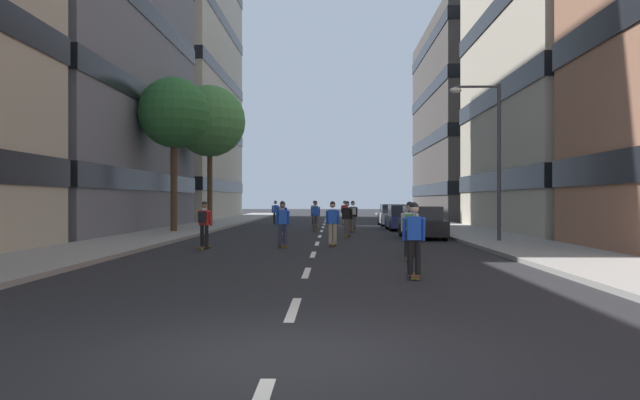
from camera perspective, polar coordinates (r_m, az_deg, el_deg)
ground_plane at (r=35.11m, az=0.16°, el=-2.97°), size 168.41×168.41×0.00m
sidewalk_left at (r=39.55m, az=-11.33°, el=-2.53°), size 3.71×77.19×0.14m
sidewalk_right at (r=39.28m, az=11.93°, el=-2.55°), size 3.71×77.19×0.14m
lane_markings at (r=37.54m, az=0.23°, el=-2.77°), size 0.16×67.20×0.01m
building_left_far at (r=61.65m, az=-15.07°, el=10.70°), size 13.23×21.07×26.32m
building_right_far at (r=60.69m, az=16.34°, el=7.16°), size 13.23×21.12×18.58m
parked_car_near at (r=42.82m, az=6.90°, el=-1.50°), size 1.82×4.40×1.52m
parked_car_mid at (r=36.57m, az=7.87°, el=-1.75°), size 1.82×4.40×1.52m
parked_car_far at (r=28.77m, az=9.69°, el=-2.23°), size 1.82×4.40×1.52m
street_tree_mid at (r=42.83m, az=-10.44°, el=7.36°), size 4.97×4.97×9.68m
street_tree_far at (r=33.62m, az=-13.73°, el=8.01°), size 3.81×3.81×8.32m
streetlamp_right at (r=25.97m, az=15.89°, el=5.12°), size 2.13×0.30×6.50m
skater_0 at (r=43.23m, az=-0.53°, el=-1.10°), size 0.56×0.92×1.78m
skater_1 at (r=29.46m, az=2.59°, el=-1.63°), size 0.57×0.92×1.78m
skater_2 at (r=14.14m, az=8.93°, el=-3.41°), size 0.54×0.91×1.78m
skater_3 at (r=43.80m, az=2.36°, el=-1.09°), size 0.56×0.92×1.78m
skater_4 at (r=35.32m, az=-0.43°, el=-1.35°), size 0.55×0.91×1.78m
skater_5 at (r=31.80m, az=-3.62°, el=-1.45°), size 0.56×0.92×1.78m
skater_6 at (r=33.70m, az=3.16°, el=-1.37°), size 0.55×0.92×1.78m
skater_7 at (r=22.60m, az=-10.98°, el=-2.05°), size 0.57×0.92×1.78m
skater_8 at (r=23.61m, az=1.21°, el=-2.03°), size 0.55×0.92×1.78m
skater_9 at (r=23.10m, az=-3.58°, el=-2.08°), size 0.56×0.92×1.78m
skater_10 at (r=18.35m, az=8.53°, el=-2.53°), size 0.56×0.92×1.78m
skater_11 at (r=43.54m, az=-4.26°, el=-1.10°), size 0.55×0.92×1.78m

